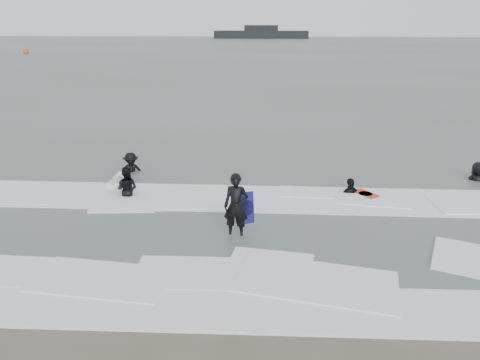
# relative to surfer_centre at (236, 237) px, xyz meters

# --- Properties ---
(ground) EXTENTS (320.00, 320.00, 0.00)m
(ground) POSITION_rel_surfer_centre_xyz_m (-0.00, -3.04, 0.00)
(ground) COLOR brown
(ground) RESTS_ON ground
(sea) EXTENTS (320.00, 320.00, 0.00)m
(sea) POSITION_rel_surfer_centre_xyz_m (-0.00, 76.96, 0.06)
(sea) COLOR #47544C
(sea) RESTS_ON ground
(surfer_centre) EXTENTS (0.78, 0.57, 1.98)m
(surfer_centre) POSITION_rel_surfer_centre_xyz_m (0.00, 0.00, 0.00)
(surfer_centre) COLOR black
(surfer_centre) RESTS_ON ground
(surfer_wading) EXTENTS (0.90, 0.74, 1.69)m
(surfer_wading) POSITION_rel_surfer_centre_xyz_m (-4.15, 3.02, 0.00)
(surfer_wading) COLOR black
(surfer_wading) RESTS_ON ground
(surfer_breaker) EXTENTS (1.29, 1.01, 1.74)m
(surfer_breaker) POSITION_rel_surfer_centre_xyz_m (-4.77, 5.71, 0.00)
(surfer_breaker) COLOR black
(surfer_breaker) RESTS_ON ground
(surfer_right_near) EXTENTS (1.13, 0.85, 1.78)m
(surfer_right_near) POSITION_rel_surfer_centre_xyz_m (3.94, 3.75, 0.00)
(surfer_right_near) COLOR black
(surfer_right_near) RESTS_ON ground
(surfer_right_far) EXTENTS (1.04, 0.78, 1.94)m
(surfer_right_far) POSITION_rel_surfer_centre_xyz_m (9.21, 5.57, 0.00)
(surfer_right_far) COLOR black
(surfer_right_far) RESTS_ON ground
(surf_foam) EXTENTS (30.03, 9.06, 0.09)m
(surf_foam) POSITION_rel_surfer_centre_xyz_m (-0.00, 0.66, 0.04)
(surf_foam) COLOR white
(surf_foam) RESTS_ON ground
(bodyboards) EXTENTS (9.89, 4.04, 1.25)m
(bodyboards) POSITION_rel_surfer_centre_xyz_m (0.06, 2.33, 0.50)
(bodyboards) COLOR #10114C
(bodyboards) RESTS_ON ground
(buoy) EXTENTS (1.00, 1.00, 1.65)m
(buoy) POSITION_rel_surfer_centre_xyz_m (-42.98, 72.07, 0.42)
(buoy) COLOR #D44C09
(buoy) RESTS_ON ground
(vessel_horizon) EXTENTS (29.50, 5.27, 4.00)m
(vessel_horizon) POSITION_rel_surfer_centre_xyz_m (-1.86, 142.06, 1.49)
(vessel_horizon) COLOR black
(vessel_horizon) RESTS_ON ground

